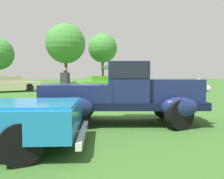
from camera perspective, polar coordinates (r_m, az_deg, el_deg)
The scene contains 9 objects.
ground_plane at distance 6.74m, azimuth 0.33°, elevation -7.86°, with size 120.00×120.00×0.00m, color #386628.
feature_pickup_truck at distance 6.22m, azimuth 3.12°, elevation -0.79°, with size 4.52×3.14×1.70m.
show_car_cream at distance 19.32m, azimuth -24.93°, elevation 1.21°, with size 4.79×2.53×1.22m.
show_car_lime at distance 20.24m, azimuth -3.10°, elevation 1.66°, with size 3.93×1.79×1.22m.
spectator_near_truck at distance 16.51m, azimuth 4.52°, elevation 2.26°, with size 0.38×0.46×1.69m.
spectator_between_cars at distance 11.16m, azimuth -11.85°, elevation 1.43°, with size 0.45×0.46×1.69m.
canopy_tent_right_field at distance 27.59m, azimuth 0.87°, elevation 6.04°, with size 2.85×2.85×2.71m.
treeline_mid_right at distance 35.94m, azimuth -11.72°, elevation 11.35°, with size 6.07×6.07×9.16m.
treeline_far_right at distance 41.48m, azimuth -2.39°, elevation 10.44°, with size 5.24×5.24×8.78m.
Camera 1 is at (-2.84, -5.96, 1.37)m, focal length 35.95 mm.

